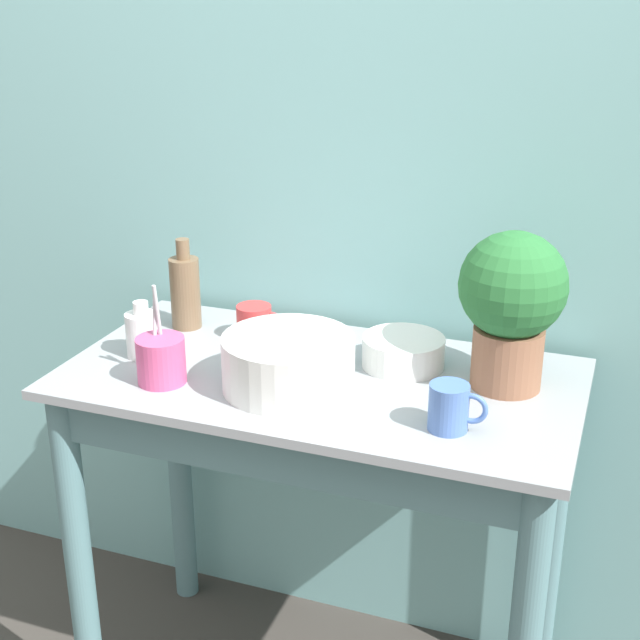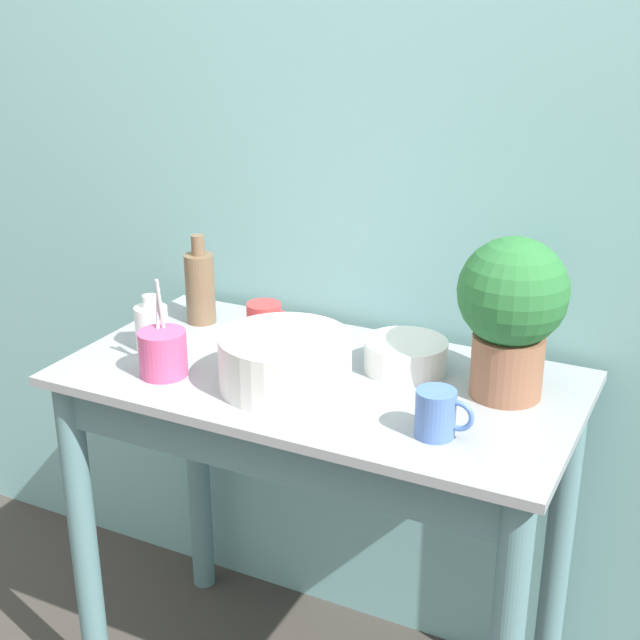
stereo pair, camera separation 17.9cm
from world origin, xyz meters
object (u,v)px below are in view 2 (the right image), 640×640
Objects in this scene: bottle_short at (152,326)px; potted_plant at (512,308)px; utensil_cup at (163,353)px; mug_red at (265,320)px; bowl_small_enamel_white at (406,355)px; bowl_wash_large at (285,361)px; mug_blue at (437,413)px; bottle_tall at (200,286)px.

potted_plant is at bearing 8.83° from bottle_short.
mug_red is at bearing 72.94° from utensil_cup.
bowl_small_enamel_white is (-0.22, 0.03, -0.15)m from potted_plant.
utensil_cup reaches higher than bowl_small_enamel_white.
utensil_cup reaches higher than bowl_wash_large.
utensil_cup is at bearing -150.63° from bowl_small_enamel_white.
mug_blue is 0.53× the size of utensil_cup.
bottle_short is at bearing -92.00° from bottle_tall.
bottle_tall is 1.72× the size of bottle_short.
bottle_short reaches higher than bowl_wash_large.
bottle_tall is (-0.75, 0.07, -0.09)m from potted_plant.
potted_plant is at bearing 21.34° from bowl_wash_large.
mug_blue is 0.29m from bowl_small_enamel_white.
bottle_short is 0.61× the size of utensil_cup.
bottle_tall is 1.96× the size of mug_blue.
bowl_wash_large is 1.52× the size of bowl_small_enamel_white.
bowl_small_enamel_white is 0.50m from utensil_cup.
mug_red is 0.29m from utensil_cup.
bottle_tall is 0.74m from mug_blue.
mug_blue is at bearing -8.26° from bottle_short.
bowl_wash_large is 2.38× the size of mug_red.
bottle_tall is at bearing 176.13° from mug_red.
bottle_tall is 1.91× the size of mug_red.
bowl_wash_large is at bearing 13.97° from utensil_cup.
bottle_tall is at bearing 157.52° from mug_blue.
bowl_wash_large is at bearing -51.69° from mug_red.
mug_red is 0.35m from bowl_small_enamel_white.
bottle_short is 1.15× the size of mug_blue.
bottle_short reaches higher than mug_blue.
potted_plant reaches higher than bowl_wash_large.
bowl_wash_large is 0.26m from utensil_cup.
mug_blue is (0.34, -0.06, -0.01)m from bowl_wash_large.
potted_plant reaches higher than mug_blue.
bowl_wash_large is 0.27m from mug_red.
mug_blue is at bearing -10.12° from bowl_wash_large.
bowl_small_enamel_white is at bearing 29.37° from utensil_cup.
bowl_wash_large is 2.45× the size of mug_blue.
utensil_cup is at bearing -166.03° from bowl_wash_large.
potted_plant is at bearing -4.99° from bottle_tall.
utensil_cup is at bearing -179.81° from mug_blue.
potted_plant is at bearing 73.37° from mug_blue.
bottle_tall is 0.19m from bottle_short.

